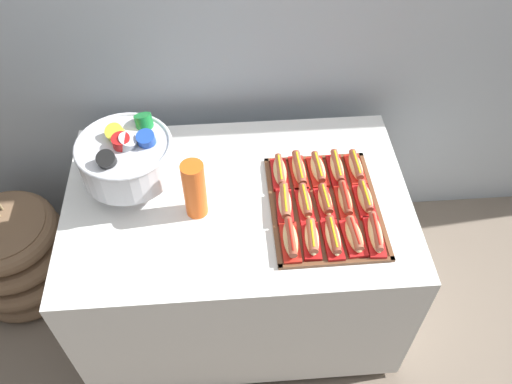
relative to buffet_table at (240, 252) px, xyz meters
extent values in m
plane|color=#7A6B5B|center=(0.00, 0.00, -0.40)|extent=(10.00, 10.00, 0.00)
cube|color=white|center=(0.00, 0.00, 0.00)|extent=(1.32, 0.87, 0.73)
cylinder|color=black|center=(-0.56, -0.33, -0.38)|extent=(0.05, 0.05, 0.04)
cylinder|color=black|center=(0.56, -0.33, -0.38)|extent=(0.05, 0.05, 0.04)
cylinder|color=black|center=(-0.56, 0.33, -0.38)|extent=(0.05, 0.05, 0.04)
cylinder|color=black|center=(0.56, 0.33, -0.38)|extent=(0.05, 0.05, 0.04)
cylinder|color=brown|center=(-1.05, 0.19, -0.18)|extent=(0.39, 0.39, 0.45)
torus|color=brown|center=(-1.05, 0.19, -0.35)|extent=(0.53, 0.53, 0.10)
torus|color=brown|center=(-1.05, 0.19, -0.23)|extent=(0.55, 0.55, 0.10)
torus|color=brown|center=(-1.05, 0.19, -0.12)|extent=(0.51, 0.51, 0.10)
torus|color=brown|center=(-1.05, 0.19, -0.01)|extent=(0.47, 0.47, 0.10)
cube|color=brown|center=(0.32, -0.07, 0.37)|extent=(0.41, 0.53, 0.01)
cube|color=brown|center=(0.32, -0.33, 0.37)|extent=(0.41, 0.02, 0.01)
cube|color=brown|center=(0.32, 0.18, 0.37)|extent=(0.41, 0.02, 0.01)
cube|color=brown|center=(0.13, -0.07, 0.37)|extent=(0.02, 0.53, 0.01)
cube|color=brown|center=(0.52, -0.07, 0.37)|extent=(0.02, 0.53, 0.01)
cube|color=red|center=(0.17, -0.24, 0.38)|extent=(0.06, 0.17, 0.02)
ellipsoid|color=tan|center=(0.17, -0.24, 0.40)|extent=(0.05, 0.16, 0.04)
cylinder|color=brown|center=(0.17, -0.24, 0.42)|extent=(0.03, 0.16, 0.03)
cylinder|color=red|center=(0.17, -0.24, 0.43)|extent=(0.01, 0.14, 0.01)
cube|color=#B21414|center=(0.25, -0.24, 0.38)|extent=(0.07, 0.16, 0.02)
ellipsoid|color=beige|center=(0.25, -0.24, 0.40)|extent=(0.06, 0.15, 0.04)
cylinder|color=#A8563D|center=(0.25, -0.24, 0.41)|extent=(0.04, 0.14, 0.03)
cylinder|color=yellow|center=(0.25, -0.24, 0.43)|extent=(0.01, 0.11, 0.01)
cube|color=#B21414|center=(0.32, -0.24, 0.38)|extent=(0.06, 0.18, 0.02)
ellipsoid|color=beige|center=(0.32, -0.24, 0.40)|extent=(0.05, 0.16, 0.04)
cylinder|color=brown|center=(0.32, -0.24, 0.41)|extent=(0.03, 0.15, 0.03)
cylinder|color=yellow|center=(0.32, -0.24, 0.43)|extent=(0.01, 0.13, 0.01)
cube|color=red|center=(0.40, -0.24, 0.38)|extent=(0.08, 0.17, 0.02)
ellipsoid|color=tan|center=(0.40, -0.24, 0.40)|extent=(0.06, 0.15, 0.04)
cylinder|color=#A8563D|center=(0.40, -0.24, 0.41)|extent=(0.04, 0.14, 0.03)
cylinder|color=red|center=(0.40, -0.24, 0.43)|extent=(0.02, 0.12, 0.01)
cube|color=red|center=(0.47, -0.23, 0.38)|extent=(0.07, 0.18, 0.02)
ellipsoid|color=#E0BC7F|center=(0.47, -0.23, 0.40)|extent=(0.06, 0.17, 0.04)
cylinder|color=#9E4C38|center=(0.47, -0.23, 0.42)|extent=(0.04, 0.16, 0.03)
cylinder|color=red|center=(0.47, -0.23, 0.43)|extent=(0.02, 0.14, 0.01)
cube|color=red|center=(0.17, -0.07, 0.38)|extent=(0.07, 0.17, 0.02)
ellipsoid|color=beige|center=(0.17, -0.07, 0.40)|extent=(0.05, 0.15, 0.04)
cylinder|color=#A8563D|center=(0.17, -0.07, 0.42)|extent=(0.04, 0.15, 0.03)
cylinder|color=yellow|center=(0.17, -0.07, 0.43)|extent=(0.01, 0.13, 0.01)
cube|color=red|center=(0.25, -0.07, 0.38)|extent=(0.06, 0.17, 0.02)
ellipsoid|color=tan|center=(0.25, -0.07, 0.40)|extent=(0.05, 0.16, 0.04)
cylinder|color=#9E4C38|center=(0.25, -0.07, 0.42)|extent=(0.03, 0.14, 0.03)
cylinder|color=yellow|center=(0.25, -0.07, 0.43)|extent=(0.01, 0.12, 0.01)
cube|color=red|center=(0.32, -0.07, 0.38)|extent=(0.07, 0.15, 0.02)
ellipsoid|color=tan|center=(0.32, -0.07, 0.40)|extent=(0.05, 0.14, 0.04)
cylinder|color=brown|center=(0.32, -0.07, 0.41)|extent=(0.04, 0.13, 0.03)
cylinder|color=yellow|center=(0.32, -0.07, 0.43)|extent=(0.01, 0.11, 0.01)
cube|color=red|center=(0.40, -0.07, 0.38)|extent=(0.06, 0.17, 0.02)
ellipsoid|color=tan|center=(0.40, -0.07, 0.40)|extent=(0.05, 0.15, 0.04)
cylinder|color=brown|center=(0.40, -0.07, 0.41)|extent=(0.03, 0.15, 0.03)
cylinder|color=red|center=(0.40, -0.07, 0.43)|extent=(0.01, 0.13, 0.01)
cube|color=red|center=(0.47, -0.07, 0.38)|extent=(0.06, 0.16, 0.02)
ellipsoid|color=tan|center=(0.47, -0.07, 0.40)|extent=(0.05, 0.15, 0.04)
cylinder|color=#9E4C38|center=(0.47, -0.07, 0.42)|extent=(0.03, 0.14, 0.03)
cylinder|color=yellow|center=(0.47, -0.07, 0.43)|extent=(0.01, 0.12, 0.01)
cube|color=red|center=(0.17, 0.09, 0.38)|extent=(0.06, 0.16, 0.02)
ellipsoid|color=tan|center=(0.17, 0.09, 0.40)|extent=(0.05, 0.15, 0.04)
cylinder|color=#9E4C38|center=(0.17, 0.09, 0.41)|extent=(0.03, 0.15, 0.03)
cylinder|color=yellow|center=(0.17, 0.09, 0.42)|extent=(0.01, 0.13, 0.01)
cube|color=red|center=(0.25, 0.09, 0.38)|extent=(0.07, 0.18, 0.02)
ellipsoid|color=tan|center=(0.25, 0.09, 0.40)|extent=(0.05, 0.17, 0.04)
cylinder|color=#9E4C38|center=(0.25, 0.09, 0.41)|extent=(0.04, 0.17, 0.03)
cylinder|color=yellow|center=(0.25, 0.09, 0.43)|extent=(0.01, 0.14, 0.01)
cube|color=red|center=(0.32, 0.09, 0.38)|extent=(0.07, 0.16, 0.02)
ellipsoid|color=#E0BC7F|center=(0.32, 0.09, 0.40)|extent=(0.06, 0.15, 0.04)
cylinder|color=#9E4C38|center=(0.32, 0.09, 0.41)|extent=(0.03, 0.15, 0.03)
cylinder|color=yellow|center=(0.32, 0.09, 0.43)|extent=(0.01, 0.13, 0.01)
cube|color=#B21414|center=(0.40, 0.09, 0.38)|extent=(0.06, 0.17, 0.02)
ellipsoid|color=#E0BC7F|center=(0.40, 0.09, 0.40)|extent=(0.05, 0.16, 0.04)
cylinder|color=#9E4C38|center=(0.40, 0.09, 0.41)|extent=(0.03, 0.16, 0.03)
cylinder|color=yellow|center=(0.40, 0.09, 0.43)|extent=(0.01, 0.13, 0.01)
cube|color=red|center=(0.47, 0.10, 0.38)|extent=(0.06, 0.16, 0.02)
ellipsoid|color=#E0BC7F|center=(0.47, 0.10, 0.40)|extent=(0.05, 0.15, 0.04)
cylinder|color=#9E4C38|center=(0.47, 0.10, 0.41)|extent=(0.03, 0.15, 0.03)
cylinder|color=yellow|center=(0.47, 0.10, 0.43)|extent=(0.01, 0.12, 0.01)
cylinder|color=silver|center=(-0.40, 0.09, 0.37)|extent=(0.18, 0.18, 0.02)
cone|color=silver|center=(-0.40, 0.09, 0.41)|extent=(0.06, 0.06, 0.06)
cylinder|color=silver|center=(-0.40, 0.09, 0.51)|extent=(0.34, 0.34, 0.14)
torus|color=silver|center=(-0.40, 0.09, 0.58)|extent=(0.35, 0.35, 0.02)
cylinder|color=#1E47B2|center=(-0.31, 0.10, 0.56)|extent=(0.09, 0.11, 0.14)
cylinder|color=#197A33|center=(-0.33, 0.19, 0.56)|extent=(0.10, 0.12, 0.15)
cylinder|color=yellow|center=(-0.42, 0.15, 0.56)|extent=(0.10, 0.13, 0.15)
cylinder|color=red|center=(-0.40, 0.09, 0.56)|extent=(0.09, 0.10, 0.13)
cylinder|color=black|center=(-0.44, 0.02, 0.56)|extent=(0.09, 0.13, 0.15)
cylinder|color=#B7BCC6|center=(-0.40, 0.09, 0.56)|extent=(0.13, 0.11, 0.15)
cylinder|color=#EA5B19|center=(-0.15, -0.05, 0.43)|extent=(0.08, 0.08, 0.13)
cylinder|color=#EA5B19|center=(-0.15, -0.05, 0.45)|extent=(0.08, 0.08, 0.13)
cylinder|color=#EA5B19|center=(-0.15, -0.05, 0.47)|extent=(0.08, 0.08, 0.13)
cylinder|color=#EA5B19|center=(-0.15, -0.05, 0.50)|extent=(0.08, 0.08, 0.13)
cylinder|color=#EA5B19|center=(-0.15, -0.05, 0.52)|extent=(0.08, 0.08, 0.13)
cylinder|color=#EA5B19|center=(-0.15, -0.05, 0.54)|extent=(0.08, 0.08, 0.13)
camera|label=1|loc=(-0.03, -1.30, 1.88)|focal=36.79mm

